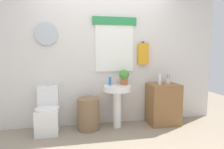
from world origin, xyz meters
TOP-DOWN VIEW (x-y plane):
  - back_wall at (0.00, 1.15)m, footprint 4.40×0.18m
  - toilet at (-1.00, 0.88)m, footprint 0.38×0.51m
  - laundry_hamper at (-0.33, 0.85)m, footprint 0.38×0.38m
  - pedestal_sink at (0.18, 0.85)m, footprint 0.49×0.49m
  - faucet at (0.18, 0.97)m, footprint 0.03×0.03m
  - wooden_cabinet at (1.06, 0.85)m, footprint 0.55×0.44m
  - soap_bottle at (0.06, 0.90)m, footprint 0.05×0.05m
  - potted_plant at (0.32, 0.91)m, footprint 0.18×0.18m
  - lotion_bottle at (0.97, 0.81)m, footprint 0.05×0.05m
  - toothbrush_cup at (1.16, 0.87)m, footprint 0.08×0.08m

SIDE VIEW (x-z plane):
  - laundry_hamper at x=-0.33m, z-range 0.00..0.55m
  - toilet at x=-1.00m, z-range -0.09..0.68m
  - wooden_cabinet at x=1.06m, z-range 0.00..0.75m
  - pedestal_sink at x=0.18m, z-range 0.18..0.94m
  - faucet at x=0.18m, z-range 0.76..0.86m
  - toothbrush_cup at x=1.16m, z-range 0.71..0.90m
  - soap_bottle at x=0.06m, z-range 0.76..0.90m
  - lotion_bottle at x=0.97m, z-range 0.75..0.94m
  - potted_plant at x=0.32m, z-range 0.77..1.04m
  - back_wall at x=0.00m, z-range 0.01..2.61m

